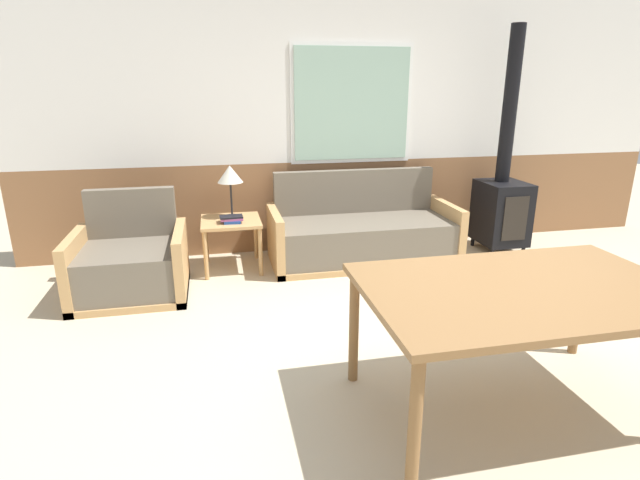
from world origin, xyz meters
The scene contains 9 objects.
ground_plane centered at (0.00, 0.00, 0.00)m, with size 16.00×16.00×0.00m, color beige.
wall_back centered at (0.00, 2.63, 1.36)m, with size 7.20×0.09×2.70m.
couch centered at (-0.11, 2.09, 0.27)m, with size 1.91×0.83×0.90m.
armchair centered at (-2.34, 1.66, 0.26)m, with size 0.94×0.84×0.87m.
side_table centered at (-1.45, 2.12, 0.43)m, with size 0.57×0.57×0.50m.
table_lamp centered at (-1.43, 2.22, 0.92)m, with size 0.25×0.25×0.52m.
book_stack centered at (-1.44, 2.02, 0.54)m, with size 0.22×0.17×0.07m.
dining_table centered at (-0.02, -0.51, 0.69)m, with size 1.69×1.08×0.76m.
wood_stove centered at (1.45, 2.08, 0.63)m, with size 0.46×0.54×2.34m.
Camera 1 is at (-1.58, -2.66, 1.78)m, focal length 28.00 mm.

